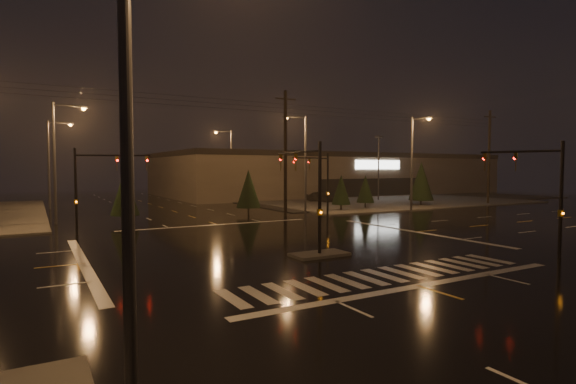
% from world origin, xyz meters
% --- Properties ---
extents(ground, '(140.00, 140.00, 0.00)m').
position_xyz_m(ground, '(0.00, 0.00, 0.00)').
color(ground, black).
rests_on(ground, ground).
extents(sidewalk_ne, '(36.00, 36.00, 0.12)m').
position_xyz_m(sidewalk_ne, '(30.00, 30.00, 0.06)').
color(sidewalk_ne, '#4E4B45').
rests_on(sidewalk_ne, ground).
extents(median_island, '(3.00, 1.60, 0.15)m').
position_xyz_m(median_island, '(0.00, -4.00, 0.07)').
color(median_island, '#4E4B45').
rests_on(median_island, ground).
extents(crosswalk, '(15.00, 2.60, 0.01)m').
position_xyz_m(crosswalk, '(0.00, -9.00, 0.01)').
color(crosswalk, beige).
rests_on(crosswalk, ground).
extents(stop_bar_near, '(16.00, 0.50, 0.01)m').
position_xyz_m(stop_bar_near, '(0.00, -11.00, 0.01)').
color(stop_bar_near, beige).
rests_on(stop_bar_near, ground).
extents(stop_bar_far, '(16.00, 0.50, 0.01)m').
position_xyz_m(stop_bar_far, '(0.00, 11.00, 0.01)').
color(stop_bar_far, beige).
rests_on(stop_bar_far, ground).
extents(parking_lot, '(50.00, 24.00, 0.08)m').
position_xyz_m(parking_lot, '(35.00, 28.00, 0.04)').
color(parking_lot, black).
rests_on(parking_lot, ground).
extents(retail_building, '(60.20, 28.30, 7.20)m').
position_xyz_m(retail_building, '(35.00, 45.99, 3.84)').
color(retail_building, brown).
rests_on(retail_building, ground).
extents(signal_mast_median, '(0.25, 4.59, 6.00)m').
position_xyz_m(signal_mast_median, '(0.00, -3.07, 3.75)').
color(signal_mast_median, black).
rests_on(signal_mast_median, ground).
extents(signal_mast_ne, '(4.84, 1.86, 6.00)m').
position_xyz_m(signal_mast_ne, '(9.50, 10.14, 3.79)').
color(signal_mast_ne, black).
rests_on(signal_mast_ne, ground).
extents(signal_mast_nw, '(4.84, 1.86, 6.00)m').
position_xyz_m(signal_mast_nw, '(-9.50, 10.14, 3.79)').
color(signal_mast_nw, black).
rests_on(signal_mast_nw, ground).
extents(signal_mast_se, '(1.55, 3.87, 6.00)m').
position_xyz_m(signal_mast_se, '(10.23, -9.75, 3.71)').
color(signal_mast_se, black).
rests_on(signal_mast_se, ground).
extents(streetlight_0, '(2.77, 0.32, 10.00)m').
position_xyz_m(streetlight_0, '(-11.18, -15.00, 5.80)').
color(streetlight_0, '#38383A').
rests_on(streetlight_0, ground).
extents(streetlight_1, '(2.77, 0.32, 10.00)m').
position_xyz_m(streetlight_1, '(-11.18, 18.00, 5.80)').
color(streetlight_1, '#38383A').
rests_on(streetlight_1, ground).
extents(streetlight_2, '(2.77, 0.32, 10.00)m').
position_xyz_m(streetlight_2, '(-11.18, 34.00, 5.80)').
color(streetlight_2, '#38383A').
rests_on(streetlight_2, ground).
extents(streetlight_3, '(2.77, 0.32, 10.00)m').
position_xyz_m(streetlight_3, '(11.18, 16.00, 5.80)').
color(streetlight_3, '#38383A').
rests_on(streetlight_3, ground).
extents(streetlight_4, '(2.77, 0.32, 10.00)m').
position_xyz_m(streetlight_4, '(11.18, 36.00, 5.80)').
color(streetlight_4, '#38383A').
rests_on(streetlight_4, ground).
extents(streetlight_6, '(0.32, 2.77, 10.00)m').
position_xyz_m(streetlight_6, '(22.00, 11.18, 5.80)').
color(streetlight_6, '#38383A').
rests_on(streetlight_6, ground).
extents(utility_pole_1, '(2.20, 0.32, 12.00)m').
position_xyz_m(utility_pole_1, '(8.00, 14.00, 6.13)').
color(utility_pole_1, black).
rests_on(utility_pole_1, ground).
extents(utility_pole_2, '(2.20, 0.32, 12.00)m').
position_xyz_m(utility_pole_2, '(38.00, 14.00, 6.13)').
color(utility_pole_2, black).
rests_on(utility_pole_2, ground).
extents(conifer_0, '(2.06, 2.06, 3.92)m').
position_xyz_m(conifer_0, '(15.99, 15.89, 2.30)').
color(conifer_0, black).
rests_on(conifer_0, ground).
extents(conifer_1, '(2.02, 2.02, 3.85)m').
position_xyz_m(conifer_1, '(20.01, 16.71, 2.27)').
color(conifer_1, black).
rests_on(conifer_1, ground).
extents(conifer_2, '(3.02, 3.02, 5.42)m').
position_xyz_m(conifer_2, '(28.60, 16.48, 3.06)').
color(conifer_2, black).
rests_on(conifer_2, ground).
extents(conifer_3, '(2.37, 2.37, 4.40)m').
position_xyz_m(conifer_3, '(-6.44, 15.61, 2.55)').
color(conifer_3, black).
rests_on(conifer_3, ground).
extents(conifer_4, '(2.42, 2.42, 4.48)m').
position_xyz_m(conifer_4, '(5.57, 17.19, 2.59)').
color(conifer_4, black).
rests_on(conifer_4, ground).
extents(car_parked, '(2.80, 4.65, 1.48)m').
position_xyz_m(car_parked, '(20.86, 27.14, 0.74)').
color(car_parked, black).
rests_on(car_parked, ground).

